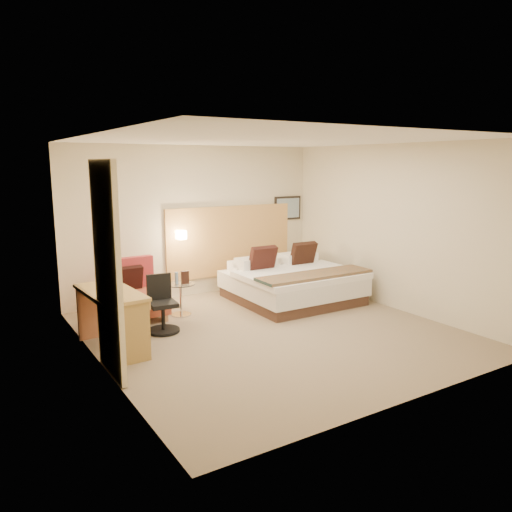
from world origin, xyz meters
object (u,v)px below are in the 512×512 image
bed (292,283)px  desk_chair (162,309)px  desk (113,303)px  lounge_chair (132,296)px  side_table (181,298)px

bed → desk_chair: 2.57m
bed → desk_chair: (-2.55, -0.37, 0.02)m
desk → desk_chair: (0.79, 0.34, -0.29)m
lounge_chair → side_table: lounge_chair is taller
lounge_chair → desk: (-0.62, -1.13, 0.25)m
bed → desk: bed is taller
side_table → desk: 1.66m
bed → side_table: bed is taller
bed → desk: size_ratio=1.58×
bed → lounge_chair: size_ratio=2.20×
side_table → desk_chair: 0.79m
lounge_chair → side_table: (0.71, -0.21, -0.08)m
lounge_chair → desk_chair: (0.17, -0.79, -0.03)m
side_table → desk_chair: desk_chair is taller
bed → desk: (-3.34, -0.71, 0.30)m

